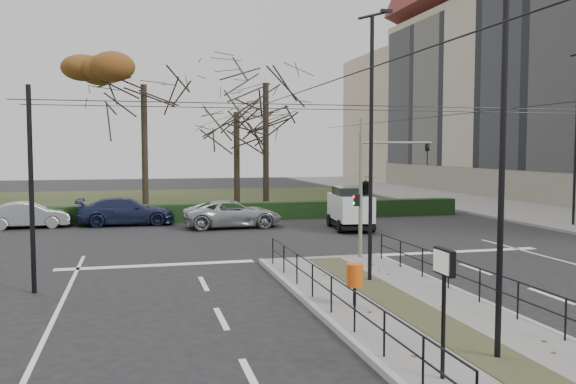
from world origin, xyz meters
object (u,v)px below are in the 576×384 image
at_px(info_panel, 444,277).
at_px(white_van, 350,207).
at_px(streetlamp_median_far, 372,144).
at_px(rust_tree, 144,85).
at_px(parked_car_fourth, 233,214).
at_px(bare_tree_center, 266,92).
at_px(litter_bin, 355,276).
at_px(streetlamp_sidewalk, 576,136).
at_px(bare_tree_near, 237,119).
at_px(traffic_light, 368,185).
at_px(streetlamp_median_near, 503,144).
at_px(parked_car_second, 29,215).
at_px(parked_car_third, 126,211).

height_order(info_panel, white_van, info_panel).
bearing_deg(streetlamp_median_far, rust_tree, 103.02).
bearing_deg(parked_car_fourth, white_van, -113.15).
bearing_deg(streetlamp_median_far, bare_tree_center, 85.07).
height_order(litter_bin, streetlamp_sidewalk, streetlamp_sidewalk).
xyz_separation_m(white_van, bare_tree_near, (-3.64, 14.01, 5.16)).
distance_m(traffic_light, streetlamp_median_far, 4.38).
distance_m(streetlamp_median_near, bare_tree_center, 33.39).
relative_size(streetlamp_sidewalk, white_van, 2.20).
distance_m(rust_tree, bare_tree_near, 6.95).
bearing_deg(litter_bin, bare_tree_center, 82.52).
relative_size(parked_car_second, parked_car_third, 0.80).
height_order(streetlamp_median_near, streetlamp_median_far, streetlamp_median_far).
relative_size(streetlamp_median_near, white_van, 1.95).
bearing_deg(traffic_light, parked_car_third, 124.04).
xyz_separation_m(rust_tree, bare_tree_near, (6.47, -0.85, -2.38)).
xyz_separation_m(streetlamp_median_far, parked_car_second, (-12.47, 16.95, -3.63)).
height_order(bare_tree_center, bare_tree_near, bare_tree_center).
xyz_separation_m(litter_bin, streetlamp_median_far, (1.53, 2.74, 3.40)).
bearing_deg(litter_bin, rust_tree, 99.04).
distance_m(litter_bin, parked_car_third, 20.65).
xyz_separation_m(info_panel, rust_tree, (-4.53, 35.07, 6.74)).
distance_m(litter_bin, streetlamp_sidewalk, 21.85).
bearing_deg(white_van, parked_car_second, 164.28).
relative_size(traffic_light, info_panel, 2.00).
distance_m(streetlamp_median_far, rust_tree, 28.30).
distance_m(info_panel, streetlamp_median_far, 8.37).
xyz_separation_m(litter_bin, streetlamp_sidewalk, (17.16, 12.96, 3.90)).
bearing_deg(parked_car_third, litter_bin, -162.21).
distance_m(parked_car_second, parked_car_fourth, 10.74).
distance_m(parked_car_third, white_van, 12.22).
xyz_separation_m(white_van, bare_tree_center, (-1.58, 13.58, 7.10)).
bearing_deg(bare_tree_center, traffic_light, -92.14).
distance_m(white_van, bare_tree_near, 15.37).
xyz_separation_m(white_van, rust_tree, (-10.11, 14.87, 7.53)).
relative_size(streetlamp_median_near, streetlamp_median_far, 0.99).
xyz_separation_m(streetlamp_median_near, bare_tree_near, (0.36, 33.50, 2.04)).
height_order(parked_car_third, bare_tree_near, bare_tree_near).
bearing_deg(parked_car_second, parked_car_third, -92.53).
xyz_separation_m(info_panel, bare_tree_center, (4.01, 33.78, 6.31)).
bearing_deg(parked_car_fourth, parked_car_third, 63.96).
distance_m(streetlamp_median_near, parked_car_third, 25.46).
bearing_deg(parked_car_fourth, bare_tree_near, -12.51).
relative_size(litter_bin, rust_tree, 0.10).
xyz_separation_m(streetlamp_sidewalk, bare_tree_center, (-13.39, 15.73, 3.44)).
distance_m(info_panel, rust_tree, 35.99).
bearing_deg(info_panel, streetlamp_sidewalk, 46.05).
relative_size(parked_car_second, bare_tree_near, 0.47).
relative_size(white_van, bare_tree_near, 0.47).
relative_size(white_van, bare_tree_center, 0.36).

